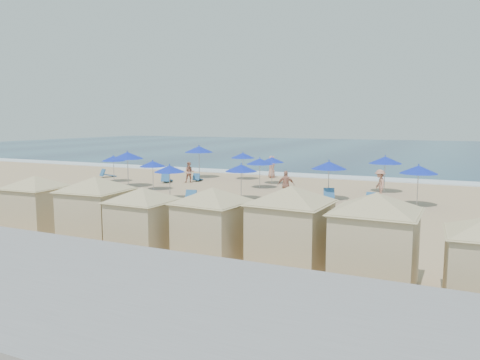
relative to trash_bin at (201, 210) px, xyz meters
name	(u,v)px	position (x,y,z in m)	size (l,w,h in m)	color
ground	(214,205)	(-1.12, 3.39, -0.41)	(160.00, 160.00, 0.00)	tan
ocean	(377,150)	(-1.12, 58.39, -0.38)	(160.00, 80.00, 0.06)	#0E2C4D
surf_line	(301,175)	(-1.12, 18.89, -0.37)	(160.00, 2.50, 0.08)	white
trash_bin	(201,210)	(0.00, 0.00, 0.00)	(0.82, 0.82, 0.82)	black
cabana_0	(36,198)	(-4.45, -5.64, 1.12)	(4.26, 4.26, 2.68)	#D0B88E
cabana_1	(96,202)	(-1.09, -5.85, 1.23)	(4.55, 4.55, 2.86)	#D0B88E
cabana_2	(143,213)	(1.29, -6.18, 1.09)	(4.18, 4.18, 2.62)	#D0B88E
cabana_3	(213,215)	(3.84, -5.86, 1.17)	(4.36, 4.36, 2.75)	#D0B88E
cabana_4	(291,218)	(6.45, -5.64, 1.28)	(4.70, 4.70, 2.95)	#D0B88E
cabana_5	(375,228)	(9.04, -6.02, 1.29)	(4.73, 4.73, 2.96)	#D0B88E
umbrella_0	(113,158)	(-12.83, 8.93, 1.38)	(1.81, 1.81, 2.06)	#A5A8AD
umbrella_1	(127,155)	(-10.01, 7.10, 1.82)	(2.26, 2.26, 2.57)	#A5A8AD
umbrella_2	(199,149)	(-8.16, 13.83, 1.93)	(2.37, 2.37, 2.70)	#A5A8AD
umbrella_3	(153,164)	(-7.57, 6.68, 1.37)	(1.80, 1.80, 2.04)	#A5A8AD
umbrella_4	(243,155)	(-4.49, 14.38, 1.50)	(1.94, 1.94, 2.20)	#A5A8AD
umbrella_5	(260,161)	(-1.38, 10.46, 1.46)	(1.89, 1.89, 2.16)	#A5A8AD
umbrella_6	(170,169)	(-4.36, 3.89, 1.43)	(1.86, 1.86, 2.12)	#A5A8AD
umbrella_7	(272,160)	(-1.48, 13.00, 1.37)	(1.80, 1.80, 2.05)	#A5A8AD
umbrella_8	(241,168)	(-0.51, 5.60, 1.49)	(1.92, 1.92, 2.19)	#A5A8AD
umbrella_9	(385,160)	(6.68, 12.16, 1.71)	(2.15, 2.15, 2.45)	#A5A8AD
umbrella_10	(329,165)	(4.15, 7.73, 1.65)	(2.09, 2.09, 2.38)	#A5A8AD
umbrella_11	(419,170)	(9.05, 7.76, 1.62)	(2.05, 2.05, 2.33)	#A5A8AD
beach_chair_0	(107,174)	(-15.33, 10.94, -0.16)	(1.04, 1.42, 0.71)	#295F96
beach_chair_1	(167,179)	(-8.92, 10.24, -0.14)	(1.09, 1.53, 0.77)	#295F96
beach_chair_2	(197,178)	(-7.22, 11.94, -0.18)	(0.77, 1.26, 0.64)	#295F96
beach_chair_3	(193,198)	(-2.68, 3.71, -0.14)	(0.90, 1.50, 0.77)	#295F96
beach_chair_4	(328,196)	(4.15, 7.76, -0.14)	(1.06, 1.53, 0.77)	#295F96
beach_chair_5	(371,199)	(6.60, 7.95, -0.19)	(0.53, 1.17, 0.64)	#295F96
beachgoer_0	(189,172)	(-7.32, 10.94, 0.38)	(0.77, 0.60, 1.58)	tan
beachgoer_1	(286,185)	(1.78, 6.99, 0.44)	(1.00, 0.42, 1.70)	tan
beachgoer_2	(380,184)	(6.80, 9.47, 0.48)	(1.14, 0.66, 1.77)	tan
beachgoer_3	(272,167)	(-2.83, 16.39, 0.49)	(0.88, 0.57, 1.80)	tan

